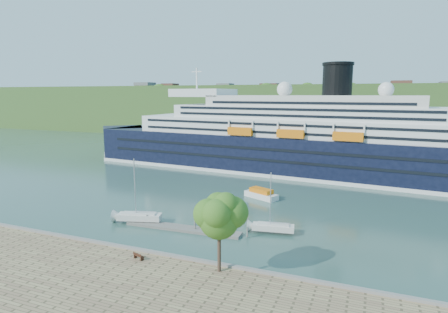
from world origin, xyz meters
TOP-DOWN VIEW (x-y plane):
  - ground at (0.00, 0.00)m, footprint 400.00×400.00m
  - far_hillside at (0.00, 145.00)m, footprint 400.00×50.00m
  - quay_coping at (0.00, -0.20)m, footprint 220.00×0.50m
  - cruise_ship at (4.43, 57.72)m, footprint 122.91×28.56m
  - park_bench at (1.28, -2.24)m, footprint 1.53×0.95m
  - promenade_tree at (11.11, -1.50)m, footprint 5.81×5.81m
  - floating_pontoon at (0.20, 10.56)m, footprint 18.13×2.95m
  - sailboat_white_near at (-7.49, 10.68)m, footprint 7.85×4.11m
  - sailboat_white_far at (13.08, 14.15)m, footprint 6.86×2.90m
  - tender_launch at (6.30, 31.42)m, footprint 7.30×5.01m

SIDE VIEW (x-z plane):
  - ground at x=0.00m, z-range 0.00..0.00m
  - floating_pontoon at x=0.20m, z-range 0.00..0.40m
  - tender_launch at x=6.30m, z-range 0.00..1.92m
  - quay_coping at x=0.00m, z-range 1.00..1.30m
  - park_bench at x=1.28m, z-range 1.00..1.91m
  - sailboat_white_far at x=13.08m, z-range 0.00..8.59m
  - sailboat_white_near at x=-7.49m, z-range 0.00..9.77m
  - promenade_tree at x=11.11m, z-range 1.00..10.62m
  - far_hillside at x=0.00m, z-range 0.00..24.00m
  - cruise_ship at x=4.43m, z-range 0.00..27.35m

